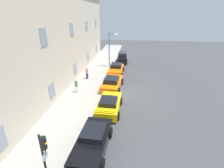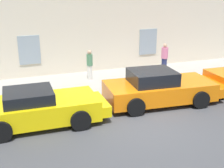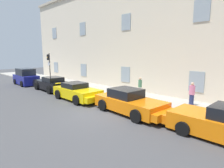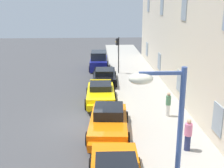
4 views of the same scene
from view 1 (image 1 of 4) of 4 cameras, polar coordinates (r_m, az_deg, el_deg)
ground_plane at (r=18.98m, az=4.15°, el=-3.34°), size 80.00×80.00×0.00m
sidewalk at (r=19.66m, az=-9.27°, el=-2.38°), size 60.00×4.43×0.14m
building_facade at (r=19.64m, az=-22.27°, el=12.98°), size 42.66×4.32×11.04m
sportscar_red_lead at (r=11.56m, az=-6.91°, el=-19.66°), size 5.07×2.24×1.38m
sportscar_yellow_flank at (r=15.70m, az=-0.84°, el=-6.78°), size 4.63×2.19×1.34m
sportscar_white_middle at (r=20.23m, az=0.16°, el=0.48°), size 5.08×2.48×1.47m
sportscar_tail_end at (r=24.78m, az=1.36°, el=4.75°), size 4.94×2.25×1.46m
hatchback_distant at (r=30.77m, az=3.55°, el=8.84°), size 3.71×1.90×1.88m
traffic_light at (r=8.74m, az=-22.07°, el=-21.50°), size 0.44×0.36×3.54m
street_lamp at (r=27.09m, az=-0.05°, el=13.65°), size 0.44×1.42×5.51m
pedestrian_admiring at (r=19.02m, az=-12.07°, el=-0.62°), size 0.42×0.42×1.55m
pedestrian_strolling at (r=22.80m, az=-8.52°, el=3.73°), size 0.45×0.45×1.62m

